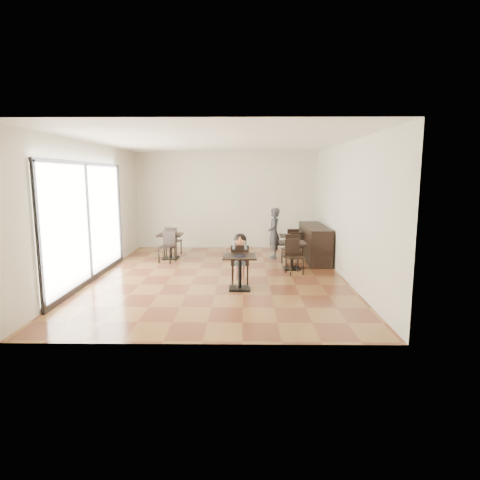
{
  "coord_description": "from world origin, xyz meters",
  "views": [
    {
      "loc": [
        0.62,
        -9.52,
        2.43
      ],
      "look_at": [
        0.51,
        -0.63,
        1.0
      ],
      "focal_mm": 30.0,
      "sensor_mm": 36.0,
      "label": 1
    }
  ],
  "objects_px": {
    "chair_mid_a": "(290,249)",
    "chair_back_a": "(292,241)",
    "child_table": "(240,272)",
    "chair_back_b": "(297,247)",
    "cafe_table_mid": "(292,256)",
    "chair_left_a": "(174,241)",
    "child_chair": "(240,263)",
    "chair_left_b": "(167,247)",
    "child": "(240,258)",
    "adult_patron": "(274,233)",
    "cafe_table_back": "(290,246)",
    "cafe_table_left": "(170,246)",
    "chair_mid_b": "(295,257)"
  },
  "relations": [
    {
      "from": "chair_mid_a",
      "to": "chair_left_a",
      "type": "xyz_separation_m",
      "value": [
        -3.43,
        1.3,
        0.01
      ]
    },
    {
      "from": "cafe_table_back",
      "to": "chair_back_a",
      "type": "xyz_separation_m",
      "value": [
        0.13,
        0.55,
        0.07
      ]
    },
    {
      "from": "chair_mid_a",
      "to": "chair_mid_b",
      "type": "bearing_deg",
      "value": 74.81
    },
    {
      "from": "child_table",
      "to": "chair_mid_a",
      "type": "height_order",
      "value": "chair_mid_a"
    },
    {
      "from": "adult_patron",
      "to": "chair_back_b",
      "type": "xyz_separation_m",
      "value": [
        0.64,
        -0.25,
        -0.36
      ]
    },
    {
      "from": "chair_left_a",
      "to": "chair_left_b",
      "type": "distance_m",
      "value": 1.1
    },
    {
      "from": "chair_left_b",
      "to": "chair_left_a",
      "type": "bearing_deg",
      "value": 105.88
    },
    {
      "from": "adult_patron",
      "to": "chair_back_b",
      "type": "relative_size",
      "value": 1.9
    },
    {
      "from": "chair_mid_b",
      "to": "chair_back_a",
      "type": "relative_size",
      "value": 1.1
    },
    {
      "from": "child",
      "to": "chair_mid_b",
      "type": "relative_size",
      "value": 1.31
    },
    {
      "from": "cafe_table_back",
      "to": "child_chair",
      "type": "bearing_deg",
      "value": -115.77
    },
    {
      "from": "adult_patron",
      "to": "cafe_table_mid",
      "type": "xyz_separation_m",
      "value": [
        0.38,
        -1.38,
        -0.39
      ]
    },
    {
      "from": "child_chair",
      "to": "chair_back_a",
      "type": "height_order",
      "value": "child_chair"
    },
    {
      "from": "child_chair",
      "to": "cafe_table_mid",
      "type": "distance_m",
      "value": 1.93
    },
    {
      "from": "cafe_table_mid",
      "to": "child_table",
      "type": "bearing_deg",
      "value": -124.93
    },
    {
      "from": "cafe_table_mid",
      "to": "chair_left_a",
      "type": "bearing_deg",
      "value": 151.71
    },
    {
      "from": "child",
      "to": "adult_patron",
      "type": "height_order",
      "value": "adult_patron"
    },
    {
      "from": "chair_left_a",
      "to": "chair_back_a",
      "type": "relative_size",
      "value": 1.12
    },
    {
      "from": "cafe_table_back",
      "to": "chair_left_a",
      "type": "distance_m",
      "value": 3.57
    },
    {
      "from": "child_chair",
      "to": "child",
      "type": "height_order",
      "value": "child"
    },
    {
      "from": "adult_patron",
      "to": "cafe_table_mid",
      "type": "height_order",
      "value": "adult_patron"
    },
    {
      "from": "chair_back_a",
      "to": "child_table",
      "type": "bearing_deg",
      "value": 68.14
    },
    {
      "from": "cafe_table_mid",
      "to": "chair_left_b",
      "type": "relative_size",
      "value": 0.81
    },
    {
      "from": "adult_patron",
      "to": "cafe_table_left",
      "type": "height_order",
      "value": "adult_patron"
    },
    {
      "from": "chair_back_a",
      "to": "chair_back_b",
      "type": "bearing_deg",
      "value": 89.29
    },
    {
      "from": "cafe_table_mid",
      "to": "chair_back_b",
      "type": "xyz_separation_m",
      "value": [
        0.26,
        1.13,
        0.03
      ]
    },
    {
      "from": "chair_left_a",
      "to": "chair_left_b",
      "type": "xyz_separation_m",
      "value": [
        0.0,
        -1.1,
        0.0
      ]
    },
    {
      "from": "chair_mid_a",
      "to": "child_table",
      "type": "bearing_deg",
      "value": 46.3
    },
    {
      "from": "cafe_table_back",
      "to": "chair_back_b",
      "type": "height_order",
      "value": "chair_back_b"
    },
    {
      "from": "cafe_table_left",
      "to": "chair_left_a",
      "type": "xyz_separation_m",
      "value": [
        0.0,
        0.55,
        0.07
      ]
    },
    {
      "from": "child",
      "to": "cafe_table_left",
      "type": "distance_m",
      "value": 3.4
    },
    {
      "from": "chair_mid_b",
      "to": "chair_back_b",
      "type": "bearing_deg",
      "value": 65.9
    },
    {
      "from": "cafe_table_left",
      "to": "chair_left_b",
      "type": "xyz_separation_m",
      "value": [
        0.0,
        -0.55,
        0.07
      ]
    },
    {
      "from": "adult_patron",
      "to": "chair_back_b",
      "type": "bearing_deg",
      "value": 68.1
    },
    {
      "from": "cafe_table_back",
      "to": "chair_mid_a",
      "type": "bearing_deg",
      "value": -96.61
    },
    {
      "from": "child_table",
      "to": "chair_mid_a",
      "type": "xyz_separation_m",
      "value": [
        1.35,
        2.48,
        0.06
      ]
    },
    {
      "from": "child_chair",
      "to": "chair_left_b",
      "type": "xyz_separation_m",
      "value": [
        -2.09,
        2.13,
        -0.01
      ]
    },
    {
      "from": "child_table",
      "to": "cafe_table_left",
      "type": "bearing_deg",
      "value": 122.94
    },
    {
      "from": "child_chair",
      "to": "cafe_table_back",
      "type": "bearing_deg",
      "value": -115.77
    },
    {
      "from": "cafe_table_mid",
      "to": "chair_mid_b",
      "type": "xyz_separation_m",
      "value": [
        0.0,
        -0.55,
        0.07
      ]
    },
    {
      "from": "child_chair",
      "to": "adult_patron",
      "type": "distance_m",
      "value": 2.94
    },
    {
      "from": "chair_mid_b",
      "to": "chair_left_a",
      "type": "xyz_separation_m",
      "value": [
        -3.43,
        2.4,
        0.01
      ]
    },
    {
      "from": "chair_left_b",
      "to": "chair_back_a",
      "type": "relative_size",
      "value": 1.12
    },
    {
      "from": "chair_mid_b",
      "to": "cafe_table_left",
      "type": "bearing_deg",
      "value": 136.52
    },
    {
      "from": "adult_patron",
      "to": "chair_back_b",
      "type": "height_order",
      "value": "adult_patron"
    },
    {
      "from": "cafe_table_left",
      "to": "chair_mid_a",
      "type": "bearing_deg",
      "value": -12.29
    },
    {
      "from": "chair_mid_a",
      "to": "chair_back_a",
      "type": "height_order",
      "value": "chair_mid_a"
    },
    {
      "from": "chair_mid_a",
      "to": "chair_back_b",
      "type": "height_order",
      "value": "chair_mid_a"
    },
    {
      "from": "chair_mid_b",
      "to": "cafe_table_back",
      "type": "bearing_deg",
      "value": 71.45
    },
    {
      "from": "adult_patron",
      "to": "cafe_table_left",
      "type": "distance_m",
      "value": 3.08
    }
  ]
}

